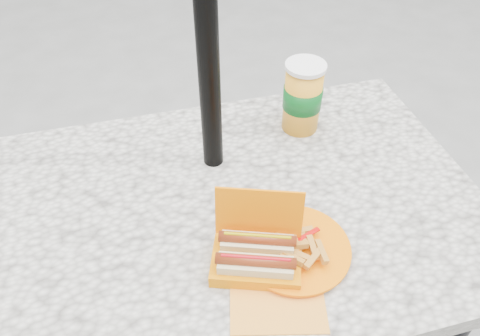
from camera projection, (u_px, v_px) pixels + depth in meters
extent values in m
cube|color=beige|center=(229.00, 212.00, 1.11)|extent=(1.20, 0.80, 0.05)
cylinder|color=black|center=(55.00, 252.00, 1.48)|extent=(0.07, 0.07, 0.70)
cylinder|color=black|center=(346.00, 193.00, 1.67)|extent=(0.07, 0.07, 0.70)
cylinder|color=black|center=(207.00, 35.00, 0.96)|extent=(0.05, 0.05, 2.20)
cube|color=orange|center=(256.00, 262.00, 0.96)|extent=(0.21, 0.17, 0.03)
cube|color=orange|center=(259.00, 213.00, 0.96)|extent=(0.18, 0.08, 0.12)
cube|color=beige|center=(255.00, 268.00, 0.92)|extent=(0.15, 0.09, 0.04)
cylinder|color=#8B360A|center=(256.00, 261.00, 0.91)|extent=(0.16, 0.08, 0.02)
cylinder|color=#B30D14|center=(256.00, 258.00, 0.90)|extent=(0.13, 0.05, 0.01)
cube|color=beige|center=(257.00, 246.00, 0.96)|extent=(0.15, 0.09, 0.04)
cylinder|color=#8B360A|center=(257.00, 239.00, 0.95)|extent=(0.16, 0.08, 0.02)
cylinder|color=#AA9500|center=(258.00, 236.00, 0.94)|extent=(0.13, 0.05, 0.01)
cube|color=orange|center=(277.00, 291.00, 0.92)|extent=(0.22, 0.22, 0.00)
cylinder|color=orange|center=(295.00, 249.00, 0.99)|extent=(0.22, 0.22, 0.01)
cylinder|color=orange|center=(295.00, 247.00, 0.99)|extent=(0.24, 0.24, 0.01)
cube|color=#C68934|center=(284.00, 258.00, 0.94)|extent=(0.02, 0.06, 0.01)
cube|color=#C68934|center=(294.00, 240.00, 0.98)|extent=(0.02, 0.06, 0.01)
cube|color=#C68934|center=(296.00, 244.00, 0.98)|extent=(0.02, 0.06, 0.01)
cube|color=#C68934|center=(299.00, 248.00, 0.97)|extent=(0.06, 0.03, 0.01)
cube|color=#C68934|center=(313.00, 258.00, 0.94)|extent=(0.05, 0.04, 0.01)
cube|color=#C68934|center=(313.00, 247.00, 0.96)|extent=(0.02, 0.06, 0.01)
cube|color=#C68934|center=(292.00, 241.00, 0.98)|extent=(0.06, 0.03, 0.01)
cube|color=#C68934|center=(285.00, 244.00, 0.98)|extent=(0.02, 0.06, 0.01)
cube|color=#C68934|center=(281.00, 245.00, 0.98)|extent=(0.02, 0.06, 0.01)
cube|color=#C68934|center=(300.00, 256.00, 0.95)|extent=(0.05, 0.05, 0.01)
cube|color=#C68934|center=(294.00, 233.00, 0.99)|extent=(0.03, 0.06, 0.01)
cube|color=#C68934|center=(300.00, 232.00, 1.00)|extent=(0.06, 0.01, 0.01)
cube|color=#C68934|center=(321.00, 252.00, 0.95)|extent=(0.02, 0.06, 0.01)
cube|color=#C68934|center=(292.00, 257.00, 0.94)|extent=(0.05, 0.05, 0.01)
cube|color=#C68934|center=(280.00, 236.00, 0.98)|extent=(0.04, 0.06, 0.01)
cube|color=#C68934|center=(298.00, 230.00, 1.01)|extent=(0.03, 0.06, 0.01)
cube|color=#C68934|center=(295.00, 246.00, 0.96)|extent=(0.06, 0.02, 0.01)
cube|color=#C68934|center=(291.00, 245.00, 0.97)|extent=(0.03, 0.06, 0.01)
ellipsoid|color=#B30D14|center=(278.00, 226.00, 1.02)|extent=(0.05, 0.05, 0.01)
cube|color=#B90400|center=(301.00, 239.00, 0.98)|extent=(0.10, 0.04, 0.00)
cylinder|color=orange|center=(302.00, 99.00, 1.24)|extent=(0.10, 0.10, 0.19)
cylinder|color=#075017|center=(303.00, 97.00, 1.24)|extent=(0.10, 0.10, 0.06)
cylinder|color=white|center=(306.00, 66.00, 1.17)|extent=(0.11, 0.11, 0.01)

